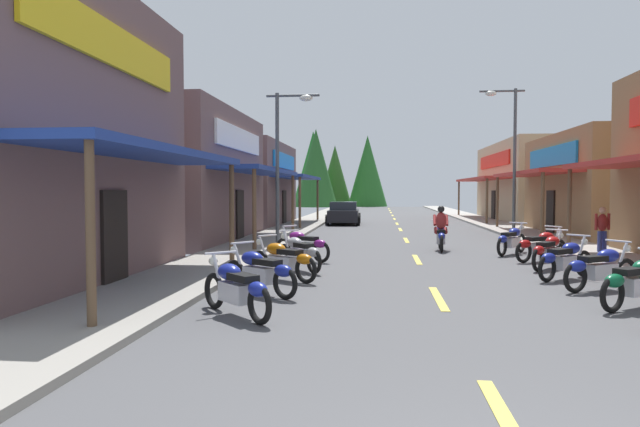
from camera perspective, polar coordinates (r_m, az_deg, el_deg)
ground at (r=30.39m, az=8.22°, el=-1.70°), size 9.05×84.70×0.10m
sidewalk_left at (r=30.70m, az=-2.50°, el=-1.43°), size 2.38×84.70×0.12m
sidewalk_right at (r=31.13m, az=18.80°, el=-1.50°), size 2.38×84.70×0.12m
centerline_dashes at (r=35.06m, az=7.93°, el=-1.07°), size 0.16×61.50×0.01m
storefront_left_middle at (r=24.18m, az=-15.93°, el=3.70°), size 8.45×9.75×5.38m
storefront_left_far at (r=34.46m, az=-9.04°, el=3.00°), size 8.32×9.96×4.97m
storefront_right_middle at (r=29.42m, az=29.48°, el=2.60°), size 9.12×9.79×4.72m
storefront_right_far at (r=41.66m, az=22.13°, el=3.02°), size 8.78×13.49×5.38m
streetlamp_left at (r=20.80m, az=-3.59°, el=6.93°), size 1.98×0.30×5.71m
streetlamp_right at (r=26.57m, az=18.81°, el=6.97°), size 1.98×0.30×6.67m
motorcycle_parked_right_1 at (r=11.37m, az=29.78°, el=-6.05°), size 1.79×1.34×1.04m
motorcycle_parked_right_2 at (r=13.03m, az=26.84°, el=-4.95°), size 1.90×1.17×1.04m
motorcycle_parked_right_3 at (r=14.30m, az=23.89°, el=-4.27°), size 1.69×1.47×1.04m
motorcycle_parked_right_4 at (r=16.04m, az=22.46°, el=-3.54°), size 1.38×1.76×1.04m
motorcycle_parked_right_5 at (r=17.60m, az=21.74°, el=-3.02°), size 1.82×1.29×1.04m
motorcycle_parked_right_6 at (r=19.18m, az=19.07°, el=-2.55°), size 1.35×1.78×1.04m
motorcycle_parked_left_0 at (r=9.36m, az=-8.60°, el=-7.51°), size 1.57×1.60×1.04m
motorcycle_parked_left_1 at (r=11.22m, az=-6.20°, el=-5.86°), size 1.79×1.34×1.04m
motorcycle_parked_left_2 at (r=12.98m, az=-3.81°, el=-4.73°), size 1.81×1.31×1.04m
motorcycle_parked_left_3 at (r=14.51m, az=-2.16°, el=-3.97°), size 1.43×1.72×1.04m
motorcycle_parked_left_4 at (r=16.54m, az=-1.79°, el=-3.19°), size 1.83×1.28×1.04m
rider_cruising_lead at (r=19.80m, az=12.30°, el=-1.85°), size 0.60×2.14×1.57m
pedestrian_by_shop at (r=20.01m, az=27.00°, el=-1.30°), size 0.54×0.37×1.57m
parked_car_curbside at (r=34.53m, az=2.45°, el=0.03°), size 2.14×4.34×1.40m
treeline_backdrop at (r=73.96m, az=1.15°, el=4.46°), size 12.66×10.91×10.04m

